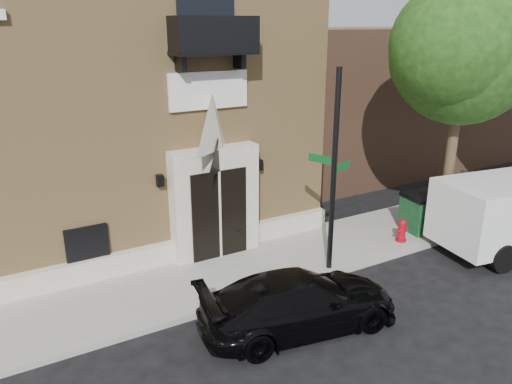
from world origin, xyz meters
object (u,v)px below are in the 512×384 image
Objects in this scene: street_sign at (334,173)px; dumpster at (431,210)px; black_sedan at (299,302)px; fire_hydrant at (402,230)px; pedestrian_near at (461,190)px.

street_sign is 2.72× the size of dumpster.
black_sedan is 3.67m from street_sign.
fire_hydrant is 1.66m from dumpster.
street_sign is 7.52× the size of fire_hydrant.
dumpster is 1.33× the size of pedestrian_near.
street_sign reaches higher than dumpster.
pedestrian_near reaches higher than dumpster.
street_sign is 7.31m from pedestrian_near.
black_sedan is 6.35× the size of fire_hydrant.
fire_hydrant is 0.36× the size of dumpster.
fire_hydrant is (5.30, 2.08, -0.16)m from black_sedan.
street_sign is 3.62× the size of pedestrian_near.
dumpster is (1.61, 0.30, 0.27)m from fire_hydrant.
black_sedan is 3.06× the size of pedestrian_near.
street_sign is (2.27, 1.82, 2.24)m from black_sedan.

